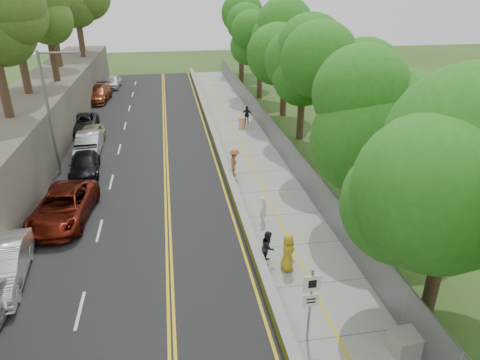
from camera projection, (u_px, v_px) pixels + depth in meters
ground at (260, 291)px, 17.77m from camera, size 140.00×140.00×0.00m
road at (142, 163)px, 30.36m from camera, size 11.20×66.00×0.04m
sidewalk at (251, 156)px, 31.57m from camera, size 4.20×66.00×0.05m
jersey_barrier at (221, 154)px, 31.11m from camera, size 0.42×66.00×0.60m
rock_embankment at (14, 143)px, 28.30m from camera, size 5.00×66.00×4.00m
chainlink_fence at (280, 142)px, 31.48m from camera, size 0.04×66.00×2.00m
trees_fenceside at (316, 57)px, 29.32m from camera, size 7.00×66.00×14.00m
streetlight at (52, 106)px, 26.76m from camera, size 2.52×0.22×8.00m
signpost at (311, 299)px, 14.41m from camera, size 0.62×0.09×3.10m
construction_barrel at (242, 123)px, 37.37m from camera, size 0.57×0.57×0.94m
concrete_block at (408, 342)px, 14.66m from camera, size 1.22×0.95×0.77m
car_1 at (1, 267)px, 17.83m from camera, size 2.23×5.16×1.65m
car_2 at (63, 207)px, 22.67m from camera, size 3.23×6.07×1.62m
car_3 at (85, 165)px, 28.31m from camera, size 2.26×4.71×1.32m
car_4 at (91, 136)px, 33.32m from camera, size 1.98×4.43×1.48m
car_5 at (89, 144)px, 31.53m from camera, size 1.76×4.74×1.55m
car_6 at (82, 123)px, 36.49m from camera, size 2.51×5.14×1.41m
car_7 at (98, 94)px, 45.77m from camera, size 2.74×5.70×1.60m
car_8 at (113, 82)px, 51.77m from camera, size 1.92×4.28×1.43m
painter_0 at (288, 252)px, 18.66m from camera, size 0.70×0.95×1.79m
painter_1 at (264, 210)px, 22.41m from camera, size 0.49×0.63×1.52m
painter_2 at (268, 247)px, 19.23m from camera, size 0.84×0.94×1.58m
painter_3 at (234, 163)px, 27.86m from camera, size 0.96×1.34×1.87m
person_far at (247, 115)px, 38.42m from camera, size 1.02×0.68×1.61m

